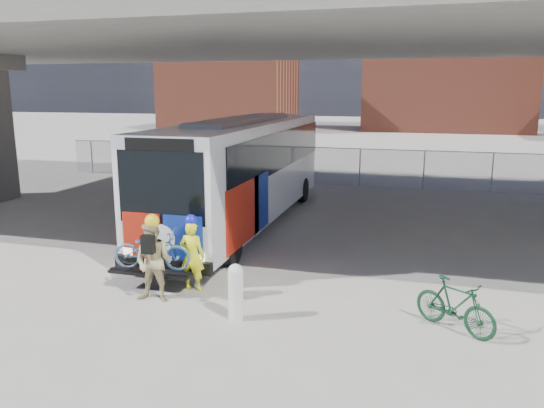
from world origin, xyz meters
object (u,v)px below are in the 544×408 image
at_px(cyclist_hivis, 192,254).
at_px(bike_parked, 455,305).
at_px(bus, 244,164).
at_px(bollard, 236,290).
at_px(cyclist_tan, 154,261).

distance_m(cyclist_hivis, bike_parked, 5.85).
relative_size(bus, bollard, 10.95).
relative_size(cyclist_hivis, bike_parked, 1.04).
distance_m(bus, bike_parked, 9.77).
bearing_deg(cyclist_hivis, bus, -81.09).
bearing_deg(bus, cyclist_tan, -86.95).
xyz_separation_m(bollard, cyclist_hivis, (-1.54, 1.30, 0.24)).
distance_m(cyclist_tan, bike_parked, 6.34).
xyz_separation_m(bollard, bike_parked, (4.27, 0.68, -0.11)).
xyz_separation_m(bus, bike_parked, (6.70, -6.93, -1.58)).
height_order(cyclist_hivis, cyclist_tan, cyclist_tan).
relative_size(bus, cyclist_hivis, 7.16).
xyz_separation_m(bus, cyclist_tan, (0.38, -7.19, -1.17)).
distance_m(bollard, cyclist_tan, 2.12).
relative_size(bus, cyclist_tan, 6.53).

